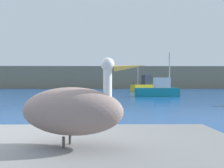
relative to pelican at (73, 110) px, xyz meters
name	(u,v)px	position (x,y,z in m)	size (l,w,h in m)	color
hillside_backdrop	(104,78)	(-1.17, 73.43, 2.34)	(140.00, 14.49, 6.84)	#7F755B
pelican	(73,110)	(0.00, 0.00, 0.00)	(1.39, 0.74, 0.95)	gray
fishing_boat_yellow	(146,86)	(6.88, 38.06, -0.11)	(5.42, 3.66, 4.23)	yellow
fishing_boat_teal	(158,90)	(5.83, 22.80, -0.32)	(4.87, 1.68, 4.92)	teal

